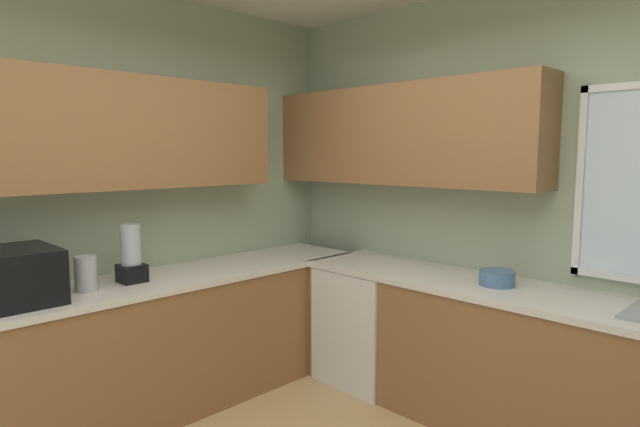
# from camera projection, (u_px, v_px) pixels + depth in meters

# --- Properties ---
(room_shell) EXTENTS (3.97, 3.78, 2.80)m
(room_shell) POSITION_uv_depth(u_px,v_px,m) (337.00, 124.00, 2.57)
(room_shell) COLOR #9EAD8E
(room_shell) RESTS_ON ground_plane
(counter_run_left) EXTENTS (0.65, 3.39, 0.88)m
(counter_run_left) POSITION_uv_depth(u_px,v_px,m) (135.00, 350.00, 3.27)
(counter_run_left) COLOR olive
(counter_run_left) RESTS_ON ground_plane
(counter_run_back) EXTENTS (3.06, 0.65, 0.88)m
(counter_run_back) POSITION_uv_depth(u_px,v_px,m) (525.00, 365.00, 3.04)
(counter_run_back) COLOR olive
(counter_run_back) RESTS_ON ground_plane
(dishwasher) EXTENTS (0.60, 0.60, 0.84)m
(dishwasher) POSITION_uv_depth(u_px,v_px,m) (369.00, 324.00, 3.85)
(dishwasher) COLOR white
(dishwasher) RESTS_ON ground_plane
(microwave) EXTENTS (0.48, 0.36, 0.29)m
(microwave) POSITION_uv_depth(u_px,v_px,m) (18.00, 275.00, 2.76)
(microwave) COLOR black
(microwave) RESTS_ON counter_run_left
(kettle) EXTENTS (0.12, 0.12, 0.21)m
(kettle) POSITION_uv_depth(u_px,v_px,m) (86.00, 274.00, 2.99)
(kettle) COLOR #B7B7BC
(kettle) RESTS_ON counter_run_left
(bowl) EXTENTS (0.21, 0.21, 0.09)m
(bowl) POSITION_uv_depth(u_px,v_px,m) (497.00, 278.00, 3.13)
(bowl) COLOR #4C7099
(bowl) RESTS_ON counter_run_back
(blender_appliance) EXTENTS (0.15, 0.15, 0.36)m
(blender_appliance) POSITION_uv_depth(u_px,v_px,m) (132.00, 256.00, 3.20)
(blender_appliance) COLOR black
(blender_appliance) RESTS_ON counter_run_left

